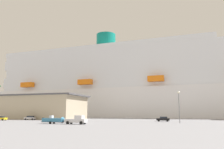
{
  "coord_description": "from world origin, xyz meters",
  "views": [
    {
      "loc": [
        26.15,
        -63.85,
        3.0
      ],
      "look_at": [
        1.35,
        32.76,
        19.43
      ],
      "focal_mm": 36.8,
      "sensor_mm": 36.0,
      "label": 1
    }
  ],
  "objects_px": {
    "parked_car_black_coupe": "(163,119)",
    "parked_car_yellow_taxi": "(1,118)",
    "small_boat_on_trailer": "(55,120)",
    "street_lamp": "(179,103)",
    "pickup_truck": "(77,120)",
    "parked_car_silver_sedan": "(30,118)",
    "cruise_ship": "(159,88)"
  },
  "relations": [
    {
      "from": "street_lamp",
      "to": "parked_car_black_coupe",
      "type": "xyz_separation_m",
      "value": [
        -4.9,
        11.92,
        -4.79
      ]
    },
    {
      "from": "small_boat_on_trailer",
      "to": "parked_car_silver_sedan",
      "type": "height_order",
      "value": "small_boat_on_trailer"
    },
    {
      "from": "parked_car_black_coupe",
      "to": "parked_car_silver_sedan",
      "type": "bearing_deg",
      "value": 178.12
    },
    {
      "from": "small_boat_on_trailer",
      "to": "parked_car_black_coupe",
      "type": "height_order",
      "value": "small_boat_on_trailer"
    },
    {
      "from": "cruise_ship",
      "to": "parked_car_silver_sedan",
      "type": "xyz_separation_m",
      "value": [
        -47.4,
        -52.83,
        -16.17
      ]
    },
    {
      "from": "parked_car_yellow_taxi",
      "to": "parked_car_black_coupe",
      "type": "bearing_deg",
      "value": 5.65
    },
    {
      "from": "small_boat_on_trailer",
      "to": "parked_car_black_coupe",
      "type": "distance_m",
      "value": 35.55
    },
    {
      "from": "street_lamp",
      "to": "parked_car_yellow_taxi",
      "type": "bearing_deg",
      "value": 174.49
    },
    {
      "from": "cruise_ship",
      "to": "parked_car_black_coupe",
      "type": "height_order",
      "value": "cruise_ship"
    },
    {
      "from": "cruise_ship",
      "to": "parked_car_silver_sedan",
      "type": "bearing_deg",
      "value": -131.9
    },
    {
      "from": "pickup_truck",
      "to": "street_lamp",
      "type": "relative_size",
      "value": 0.65
    },
    {
      "from": "parked_car_silver_sedan",
      "to": "parked_car_yellow_taxi",
      "type": "bearing_deg",
      "value": -134.83
    },
    {
      "from": "parked_car_black_coupe",
      "to": "parked_car_yellow_taxi",
      "type": "xyz_separation_m",
      "value": [
        -58.53,
        -5.79,
        -0.0
      ]
    },
    {
      "from": "cruise_ship",
      "to": "small_boat_on_trailer",
      "type": "height_order",
      "value": "cruise_ship"
    },
    {
      "from": "parked_car_black_coupe",
      "to": "parked_car_yellow_taxi",
      "type": "relative_size",
      "value": 0.94
    },
    {
      "from": "pickup_truck",
      "to": "small_boat_on_trailer",
      "type": "relative_size",
      "value": 0.7
    },
    {
      "from": "pickup_truck",
      "to": "parked_car_silver_sedan",
      "type": "bearing_deg",
      "value": 140.24
    },
    {
      "from": "parked_car_silver_sedan",
      "to": "street_lamp",
      "type": "bearing_deg",
      "value": -13.64
    },
    {
      "from": "street_lamp",
      "to": "parked_car_silver_sedan",
      "type": "distance_m",
      "value": 57.83
    },
    {
      "from": "parked_car_silver_sedan",
      "to": "parked_car_black_coupe",
      "type": "bearing_deg",
      "value": -1.88
    },
    {
      "from": "pickup_truck",
      "to": "parked_car_silver_sedan",
      "type": "height_order",
      "value": "pickup_truck"
    },
    {
      "from": "cruise_ship",
      "to": "small_boat_on_trailer",
      "type": "bearing_deg",
      "value": -106.6
    },
    {
      "from": "pickup_truck",
      "to": "parked_car_yellow_taxi",
      "type": "distance_m",
      "value": 41.83
    },
    {
      "from": "small_boat_on_trailer",
      "to": "parked_car_black_coupe",
      "type": "bearing_deg",
      "value": 40.87
    },
    {
      "from": "pickup_truck",
      "to": "parked_car_silver_sedan",
      "type": "relative_size",
      "value": 1.27
    },
    {
      "from": "parked_car_black_coupe",
      "to": "small_boat_on_trailer",
      "type": "bearing_deg",
      "value": -139.13
    },
    {
      "from": "cruise_ship",
      "to": "parked_car_silver_sedan",
      "type": "distance_m",
      "value": 72.8
    },
    {
      "from": "cruise_ship",
      "to": "pickup_truck",
      "type": "distance_m",
      "value": 81.54
    },
    {
      "from": "parked_car_yellow_taxi",
      "to": "parked_car_silver_sedan",
      "type": "height_order",
      "value": "same"
    },
    {
      "from": "street_lamp",
      "to": "parked_car_yellow_taxi",
      "type": "height_order",
      "value": "street_lamp"
    },
    {
      "from": "pickup_truck",
      "to": "small_boat_on_trailer",
      "type": "distance_m",
      "value": 6.2
    },
    {
      "from": "pickup_truck",
      "to": "parked_car_silver_sedan",
      "type": "xyz_separation_m",
      "value": [
        -30.41,
        25.3,
        -0.21
      ]
    }
  ]
}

